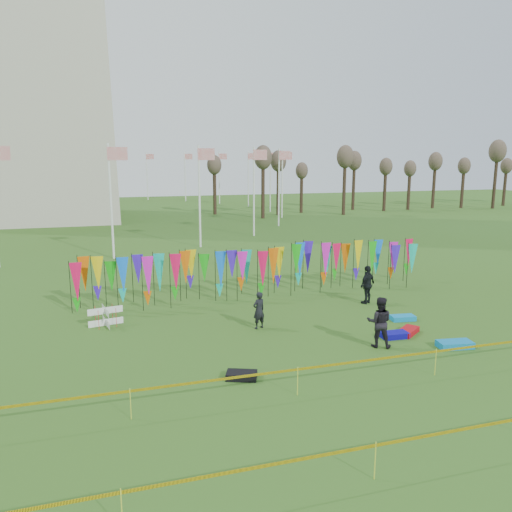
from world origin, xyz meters
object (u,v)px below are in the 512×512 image
object	(u,v)px
person_mid	(379,322)
kite_bag_red	(408,331)
box_kite	(106,316)
kite_bag_black	(242,375)
kite_bag_turquoise	(403,318)
kite_bag_teal	(455,344)
person_left	(259,310)
kite_bag_blue	(394,335)
person_right	(367,285)

from	to	relation	value
person_mid	kite_bag_red	world-z (taller)	person_mid
box_kite	kite_bag_black	xyz separation A→B (m)	(4.13, -6.68, -0.30)
box_kite	kite_bag_turquoise	distance (m)	12.82
kite_bag_red	box_kite	bearing A→B (deg)	158.47
kite_bag_teal	person_left	bearing A→B (deg)	146.73
kite_bag_turquoise	kite_bag_red	world-z (taller)	kite_bag_red
person_mid	kite_bag_turquoise	xyz separation A→B (m)	(2.65, 2.46, -0.86)
person_left	kite_bag_teal	size ratio (longest dim) A/B	1.22
person_mid	kite_bag_blue	distance (m)	1.54
person_right	kite_bag_black	size ratio (longest dim) A/B	1.94
kite_bag_turquoise	kite_bag_black	distance (m)	9.09
person_mid	kite_bag_red	bearing A→B (deg)	-126.46
box_kite	kite_bag_teal	xyz separation A→B (m)	(12.49, -6.39, -0.29)
person_left	kite_bag_turquoise	xyz separation A→B (m)	(6.36, -0.81, -0.68)
kite_bag_turquoise	box_kite	bearing A→B (deg)	166.41
box_kite	kite_bag_turquoise	size ratio (longest dim) A/B	0.78
person_mid	kite_bag_red	size ratio (longest dim) A/B	1.63
kite_bag_blue	kite_bag_black	distance (m)	7.02
kite_bag_blue	kite_bag_teal	bearing A→B (deg)	-44.84
kite_bag_turquoise	kite_bag_blue	xyz separation A→B (m)	(-1.55, -1.80, 0.01)
person_left	kite_bag_blue	distance (m)	5.51
person_left	kite_bag_black	xyz separation A→B (m)	(-1.97, -4.48, -0.67)
box_kite	person_right	bearing A→B (deg)	-1.07
box_kite	kite_bag_black	distance (m)	7.86
person_right	kite_bag_red	size ratio (longest dim) A/B	1.60
kite_bag_blue	kite_bag_black	world-z (taller)	kite_bag_black
kite_bag_turquoise	kite_bag_blue	bearing A→B (deg)	-130.75
kite_bag_turquoise	kite_bag_black	bearing A→B (deg)	-156.24
person_mid	kite_bag_black	world-z (taller)	person_mid
kite_bag_black	person_right	bearing A→B (deg)	38.48
box_kite	kite_bag_blue	distance (m)	11.92
person_mid	person_right	xyz separation A→B (m)	(2.44, 5.24, -0.02)
person_left	kite_bag_red	bearing A→B (deg)	135.71
person_mid	kite_bag_turquoise	size ratio (longest dim) A/B	1.84
person_mid	kite_bag_black	size ratio (longest dim) A/B	1.98
kite_bag_black	kite_bag_teal	size ratio (longest dim) A/B	0.76
person_left	kite_bag_black	bearing A→B (deg)	45.37
kite_bag_blue	kite_bag_black	size ratio (longest dim) A/B	1.10
kite_bag_blue	kite_bag_black	xyz separation A→B (m)	(-6.77, -1.86, 0.00)
person_mid	person_right	distance (m)	5.78
person_right	kite_bag_red	bearing A→B (deg)	53.13
person_right	kite_bag_black	bearing A→B (deg)	9.17
person_right	kite_bag_turquoise	bearing A→B (deg)	65.05
person_mid	kite_bag_blue	world-z (taller)	person_mid
kite_bag_turquoise	kite_bag_teal	distance (m)	3.38
kite_bag_red	kite_bag_teal	distance (m)	1.98
kite_bag_blue	kite_bag_teal	distance (m)	2.24
box_kite	kite_bag_turquoise	bearing A→B (deg)	-13.59
box_kite	kite_bag_red	bearing A→B (deg)	-21.53
box_kite	kite_bag_blue	size ratio (longest dim) A/B	0.77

